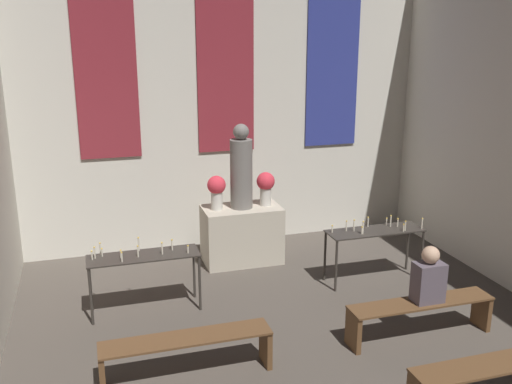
{
  "coord_description": "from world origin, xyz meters",
  "views": [
    {
      "loc": [
        -2.3,
        0.33,
        3.64
      ],
      "look_at": [
        0.0,
        7.94,
        1.39
      ],
      "focal_mm": 40.0,
      "sensor_mm": 36.0,
      "label": 1
    }
  ],
  "objects_px": {
    "flower_vase_left": "(217,189)",
    "person_seated": "(429,277)",
    "flower_vase_right": "(266,185)",
    "pew_back_right": "(420,312)",
    "candle_rack_left": "(143,262)",
    "pew_back_left": "(187,348)",
    "pew_third_right": "(497,374)",
    "candle_rack_right": "(375,236)",
    "altar": "(242,234)",
    "statue": "(241,170)"
  },
  "relations": [
    {
      "from": "candle_rack_left",
      "to": "pew_back_right",
      "type": "bearing_deg",
      "value": -28.22
    },
    {
      "from": "pew_back_left",
      "to": "pew_back_right",
      "type": "height_order",
      "value": "same"
    },
    {
      "from": "altar",
      "to": "pew_back_right",
      "type": "distance_m",
      "value": 3.31
    },
    {
      "from": "flower_vase_left",
      "to": "candle_rack_right",
      "type": "distance_m",
      "value": 2.53
    },
    {
      "from": "flower_vase_right",
      "to": "pew_back_left",
      "type": "relative_size",
      "value": 0.3
    },
    {
      "from": "person_seated",
      "to": "pew_back_right",
      "type": "bearing_deg",
      "value": -180.0
    },
    {
      "from": "person_seated",
      "to": "pew_third_right",
      "type": "bearing_deg",
      "value": -93.07
    },
    {
      "from": "altar",
      "to": "pew_third_right",
      "type": "distance_m",
      "value": 4.58
    },
    {
      "from": "flower_vase_left",
      "to": "person_seated",
      "type": "relative_size",
      "value": 0.78
    },
    {
      "from": "statue",
      "to": "candle_rack_left",
      "type": "distance_m",
      "value": 2.29
    },
    {
      "from": "flower_vase_right",
      "to": "flower_vase_left",
      "type": "bearing_deg",
      "value": 180.0
    },
    {
      "from": "pew_third_right",
      "to": "pew_back_right",
      "type": "height_order",
      "value": "same"
    },
    {
      "from": "statue",
      "to": "pew_back_right",
      "type": "bearing_deg",
      "value": -64.17
    },
    {
      "from": "flower_vase_left",
      "to": "pew_back_left",
      "type": "height_order",
      "value": "flower_vase_left"
    },
    {
      "from": "altar",
      "to": "candle_rack_right",
      "type": "height_order",
      "value": "candle_rack_right"
    },
    {
      "from": "candle_rack_right",
      "to": "pew_third_right",
      "type": "height_order",
      "value": "candle_rack_right"
    },
    {
      "from": "statue",
      "to": "flower_vase_right",
      "type": "distance_m",
      "value": 0.49
    },
    {
      "from": "pew_third_right",
      "to": "pew_back_right",
      "type": "bearing_deg",
      "value": 90.0
    },
    {
      "from": "altar",
      "to": "statue",
      "type": "distance_m",
      "value": 1.08
    },
    {
      "from": "candle_rack_left",
      "to": "pew_back_left",
      "type": "relative_size",
      "value": 0.79
    },
    {
      "from": "candle_rack_left",
      "to": "flower_vase_left",
      "type": "bearing_deg",
      "value": 44.71
    },
    {
      "from": "pew_back_right",
      "to": "pew_third_right",
      "type": "bearing_deg",
      "value": -90.0
    },
    {
      "from": "pew_back_left",
      "to": "candle_rack_left",
      "type": "bearing_deg",
      "value": 98.89
    },
    {
      "from": "pew_back_right",
      "to": "pew_back_left",
      "type": "bearing_deg",
      "value": 180.0
    },
    {
      "from": "candle_rack_left",
      "to": "pew_back_right",
      "type": "xyz_separation_m",
      "value": [
        3.14,
        -1.69,
        -0.36
      ]
    },
    {
      "from": "altar",
      "to": "flower_vase_right",
      "type": "bearing_deg",
      "value": 0.0
    },
    {
      "from": "pew_back_left",
      "to": "statue",
      "type": "bearing_deg",
      "value": 64.17
    },
    {
      "from": "flower_vase_left",
      "to": "pew_back_left",
      "type": "relative_size",
      "value": 0.3
    },
    {
      "from": "candle_rack_right",
      "to": "pew_back_right",
      "type": "bearing_deg",
      "value": -98.79
    },
    {
      "from": "flower_vase_right",
      "to": "pew_back_right",
      "type": "distance_m",
      "value": 3.28
    },
    {
      "from": "flower_vase_left",
      "to": "person_seated",
      "type": "height_order",
      "value": "flower_vase_left"
    },
    {
      "from": "candle_rack_right",
      "to": "pew_back_left",
      "type": "xyz_separation_m",
      "value": [
        -3.14,
        -1.69,
        -0.36
      ]
    },
    {
      "from": "candle_rack_right",
      "to": "flower_vase_left",
      "type": "bearing_deg",
      "value": 148.52
    },
    {
      "from": "person_seated",
      "to": "flower_vase_left",
      "type": "bearing_deg",
      "value": 122.82
    },
    {
      "from": "flower_vase_right",
      "to": "pew_third_right",
      "type": "distance_m",
      "value": 4.56
    },
    {
      "from": "statue",
      "to": "flower_vase_right",
      "type": "xyz_separation_m",
      "value": [
        0.4,
        0.0,
        -0.29
      ]
    },
    {
      "from": "altar",
      "to": "flower_vase_right",
      "type": "distance_m",
      "value": 0.89
    },
    {
      "from": "candle_rack_right",
      "to": "pew_back_right",
      "type": "relative_size",
      "value": 0.79
    },
    {
      "from": "flower_vase_left",
      "to": "pew_third_right",
      "type": "distance_m",
      "value": 4.81
    },
    {
      "from": "pew_third_right",
      "to": "pew_back_right",
      "type": "relative_size",
      "value": 1.0
    },
    {
      "from": "altar",
      "to": "flower_vase_right",
      "type": "xyz_separation_m",
      "value": [
        0.4,
        0.0,
        0.79
      ]
    },
    {
      "from": "pew_back_left",
      "to": "person_seated",
      "type": "height_order",
      "value": "person_seated"
    },
    {
      "from": "flower_vase_left",
      "to": "candle_rack_left",
      "type": "bearing_deg",
      "value": -135.29
    },
    {
      "from": "pew_third_right",
      "to": "pew_back_left",
      "type": "height_order",
      "value": "same"
    },
    {
      "from": "pew_back_right",
      "to": "flower_vase_right",
      "type": "bearing_deg",
      "value": 109.2
    },
    {
      "from": "flower_vase_left",
      "to": "person_seated",
      "type": "distance_m",
      "value": 3.57
    },
    {
      "from": "statue",
      "to": "flower_vase_left",
      "type": "height_order",
      "value": "statue"
    },
    {
      "from": "statue",
      "to": "candle_rack_right",
      "type": "height_order",
      "value": "statue"
    },
    {
      "from": "pew_third_right",
      "to": "candle_rack_left",
      "type": "bearing_deg",
      "value": 135.73
    },
    {
      "from": "flower_vase_left",
      "to": "candle_rack_right",
      "type": "relative_size",
      "value": 0.37
    }
  ]
}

